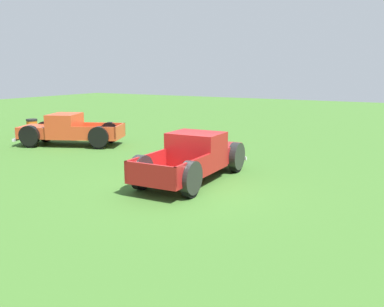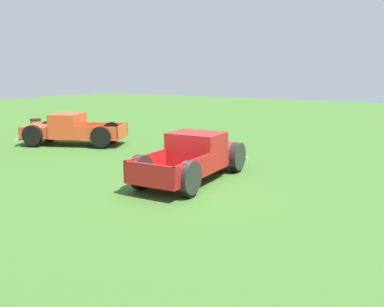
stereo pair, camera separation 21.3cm
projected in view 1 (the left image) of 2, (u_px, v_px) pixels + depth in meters
ground_plane at (183, 188)px, 12.75m from camera, size 80.00×80.00×0.00m
pickup_truck_foreground at (197, 156)px, 13.77m from camera, size 5.12×2.09×1.55m
pickup_truck_behind_left at (64, 130)px, 19.86m from camera, size 3.57×5.25×1.52m
trash_can at (32, 128)px, 22.57m from camera, size 0.59×0.59×0.95m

